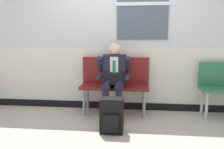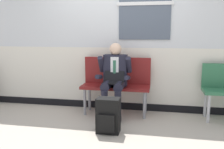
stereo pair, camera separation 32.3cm
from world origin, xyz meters
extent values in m
plane|color=#B2A899|center=(0.00, 0.00, 0.00)|extent=(18.00, 18.00, 0.00)
cube|color=silver|center=(0.00, 0.72, 1.94)|extent=(5.68, 0.12, 1.54)
cube|color=silver|center=(0.00, 0.72, 0.65)|extent=(5.68, 0.12, 1.04)
cube|color=black|center=(0.00, 0.72, 0.07)|extent=(5.68, 0.14, 0.13)
cube|color=#4C5666|center=(0.51, 0.65, 1.94)|extent=(0.91, 0.02, 1.25)
cube|color=silver|center=(0.51, 0.64, 1.94)|extent=(0.99, 0.03, 0.06)
cube|color=maroon|center=(0.05, 0.37, 0.49)|extent=(1.20, 0.42, 0.05)
cube|color=maroon|center=(0.05, 0.55, 0.76)|extent=(1.20, 0.04, 0.48)
cylinder|color=gray|center=(-0.47, 0.22, 0.23)|extent=(0.05, 0.05, 0.47)
cylinder|color=gray|center=(-0.47, 0.52, 0.23)|extent=(0.05, 0.05, 0.47)
cylinder|color=gray|center=(0.57, 0.22, 0.23)|extent=(0.05, 0.05, 0.47)
cylinder|color=gray|center=(0.57, 0.52, 0.23)|extent=(0.05, 0.05, 0.47)
cylinder|color=#B7B7BC|center=(1.60, 0.22, 0.23)|extent=(0.05, 0.05, 0.47)
cylinder|color=#B7B7BC|center=(1.60, 0.52, 0.23)|extent=(0.05, 0.05, 0.47)
cylinder|color=#1E1E2D|center=(-0.06, 0.16, 0.56)|extent=(0.15, 0.40, 0.15)
cylinder|color=#1E1E2D|center=(-0.06, -0.03, 0.26)|extent=(0.11, 0.11, 0.52)
cube|color=black|center=(-0.06, -0.09, 0.04)|extent=(0.10, 0.26, 0.07)
cylinder|color=#1E1E2D|center=(0.16, 0.16, 0.56)|extent=(0.15, 0.40, 0.15)
cylinder|color=#1E1E2D|center=(0.16, -0.03, 0.26)|extent=(0.11, 0.11, 0.52)
cube|color=black|center=(0.16, -0.09, 0.04)|extent=(0.10, 0.26, 0.07)
cube|color=#1E1E2D|center=(0.05, 0.37, 0.79)|extent=(0.40, 0.18, 0.55)
cube|color=silver|center=(0.05, 0.27, 0.84)|extent=(0.14, 0.01, 0.39)
cube|color=#2D664C|center=(0.05, 0.26, 0.81)|extent=(0.05, 0.01, 0.33)
sphere|color=beige|center=(0.05, 0.37, 1.16)|extent=(0.21, 0.21, 0.21)
cylinder|color=#1E1E2D|center=(-0.19, 0.30, 0.90)|extent=(0.09, 0.25, 0.30)
cylinder|color=#1E1E2D|center=(-0.19, 0.13, 0.71)|extent=(0.08, 0.27, 0.12)
cylinder|color=#1E1E2D|center=(0.29, 0.30, 0.90)|extent=(0.09, 0.25, 0.30)
cylinder|color=#1E1E2D|center=(0.29, 0.13, 0.71)|extent=(0.08, 0.27, 0.12)
cube|color=black|center=(0.05, 0.13, 0.62)|extent=(0.34, 0.22, 0.02)
cube|color=black|center=(0.05, 0.26, 0.73)|extent=(0.34, 0.08, 0.21)
cube|color=black|center=(0.09, -0.47, 0.26)|extent=(0.33, 0.22, 0.51)
cube|color=black|center=(0.09, -0.60, 0.18)|extent=(0.23, 0.04, 0.26)
camera|label=1|loc=(0.47, -3.86, 1.44)|focal=39.44mm
camera|label=2|loc=(0.79, -3.81, 1.44)|focal=39.44mm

